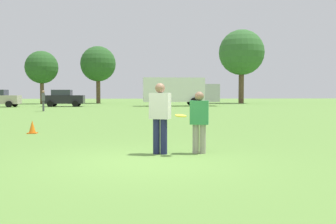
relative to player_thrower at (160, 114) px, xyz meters
The scene contains 11 objects.
ground_plane 1.42m from the player_thrower, 110.30° to the right, with size 189.01×189.01×0.00m, color #608C3D.
player_thrower is the anchor object (origin of this frame).
player_defender 0.95m from the player_thrower, ahead, with size 0.49×0.35×1.49m.
frisbee 0.53m from the player_thrower, 27.95° to the right, with size 0.27×0.27×0.08m.
traffic_cone 6.67m from the player_thrower, 130.48° to the left, with size 0.32×0.32×0.48m.
parked_car_mid_right 34.34m from the player_thrower, 104.20° to the left, with size 4.21×2.24×1.82m.
box_truck 34.38m from the player_thrower, 82.93° to the left, with size 8.51×3.05×3.18m.
bystander_sideline_watcher 23.87m from the player_thrower, 109.67° to the left, with size 0.37×0.51×1.68m.
tree_center_elm 46.60m from the player_thrower, 106.77° to the left, with size 4.43×4.43×7.20m.
tree_east_birch 46.97m from the player_thrower, 97.38° to the left, with size 5.01×5.01×8.14m.
tree_east_oak 47.83m from the player_thrower, 72.22° to the left, with size 6.49×6.49×10.55m.
Camera 1 is at (-0.19, -8.07, 1.45)m, focal length 41.02 mm.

